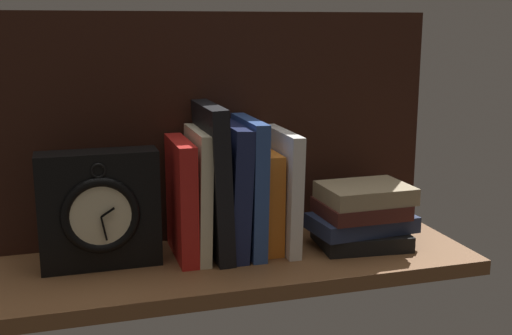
# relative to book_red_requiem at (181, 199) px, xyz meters

# --- Properties ---
(ground_plane) EXTENTS (0.79, 0.27, 0.03)m
(ground_plane) POSITION_rel_book_red_requiem_xyz_m (0.09, -0.04, -0.11)
(ground_plane) COLOR brown
(back_panel) EXTENTS (0.79, 0.01, 0.41)m
(back_panel) POSITION_rel_book_red_requiem_xyz_m (0.09, 0.09, 0.10)
(back_panel) COLOR black
(back_panel) RESTS_ON ground_plane
(book_red_requiem) EXTENTS (0.03, 0.15, 0.20)m
(book_red_requiem) POSITION_rel_book_red_requiem_xyz_m (0.00, 0.00, 0.00)
(book_red_requiem) COLOR red
(book_red_requiem) RESTS_ON ground_plane
(book_cream_twain) EXTENTS (0.03, 0.15, 0.22)m
(book_cream_twain) POSITION_rel_book_red_requiem_xyz_m (0.03, 0.00, 0.01)
(book_cream_twain) COLOR beige
(book_cream_twain) RESTS_ON ground_plane
(book_black_skeptic) EXTENTS (0.04, 0.17, 0.26)m
(book_black_skeptic) POSITION_rel_book_red_requiem_xyz_m (0.05, 0.00, 0.03)
(book_black_skeptic) COLOR black
(book_black_skeptic) RESTS_ON ground_plane
(book_navy_bierce) EXTENTS (0.04, 0.16, 0.22)m
(book_navy_bierce) POSITION_rel_book_red_requiem_xyz_m (0.09, 0.00, 0.01)
(book_navy_bierce) COLOR #192147
(book_navy_bierce) RESTS_ON ground_plane
(book_blue_modern) EXTENTS (0.03, 0.16, 0.23)m
(book_blue_modern) POSITION_rel_book_red_requiem_xyz_m (0.12, 0.00, 0.02)
(book_blue_modern) COLOR #2D4C8E
(book_blue_modern) RESTS_ON ground_plane
(book_orange_pandolfini) EXTENTS (0.03, 0.12, 0.17)m
(book_orange_pandolfini) POSITION_rel_book_red_requiem_xyz_m (0.15, 0.00, -0.01)
(book_orange_pandolfini) COLOR orange
(book_orange_pandolfini) RESTS_ON ground_plane
(book_white_catcher) EXTENTS (0.03, 0.16, 0.21)m
(book_white_catcher) POSITION_rel_book_red_requiem_xyz_m (0.18, 0.00, 0.00)
(book_white_catcher) COLOR silver
(book_white_catcher) RESTS_ON ground_plane
(framed_clock) EXTENTS (0.19, 0.07, 0.19)m
(framed_clock) POSITION_rel_book_red_requiem_xyz_m (-0.13, -0.01, -0.00)
(framed_clock) COLOR black
(framed_clock) RESTS_ON ground_plane
(book_stack_side) EXTENTS (0.19, 0.14, 0.11)m
(book_stack_side) POSITION_rel_book_red_requiem_xyz_m (0.32, -0.04, -0.05)
(book_stack_side) COLOR black
(book_stack_side) RESTS_ON ground_plane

